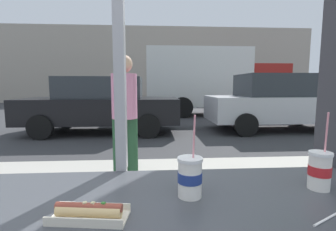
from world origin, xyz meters
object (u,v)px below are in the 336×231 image
at_px(parked_car_black, 102,104).
at_px(soda_cup_left, 320,170).
at_px(pedestrian, 125,111).
at_px(box_truck, 211,80).
at_px(hotdog_tray_near, 89,212).
at_px(soda_cup_right, 190,176).
at_px(parked_car_silver, 276,102).

bearing_deg(parked_car_black, soda_cup_left, -71.74).
bearing_deg(pedestrian, box_truck, 69.49).
xyz_separation_m(hotdog_tray_near, pedestrian, (-0.15, 2.40, 0.07)).
height_order(parked_car_black, pedestrian, pedestrian).
height_order(soda_cup_left, pedestrian, pedestrian).
xyz_separation_m(soda_cup_right, parked_car_black, (-1.61, 6.47, -0.21)).
relative_size(soda_cup_right, parked_car_black, 0.07).
xyz_separation_m(parked_car_black, parked_car_silver, (5.30, -0.00, 0.04)).
bearing_deg(parked_car_silver, hotdog_tray_near, -121.35).
bearing_deg(parked_car_silver, soda_cup_left, -116.22).
bearing_deg(soda_cup_right, parked_car_silver, 60.30).
height_order(hotdog_tray_near, parked_car_silver, parked_car_silver).
relative_size(parked_car_silver, pedestrian, 2.55).
height_order(soda_cup_right, box_truck, box_truck).
relative_size(hotdog_tray_near, box_truck, 0.04).
bearing_deg(hotdog_tray_near, box_truck, 74.50).
distance_m(parked_car_black, box_truck, 6.06).
bearing_deg(pedestrian, parked_car_silver, 45.22).
bearing_deg(pedestrian, soda_cup_left, -65.89).
bearing_deg(hotdog_tray_near, soda_cup_right, 21.79).
bearing_deg(parked_car_silver, box_truck, 103.60).
xyz_separation_m(hotdog_tray_near, parked_car_silver, (4.02, 6.61, -0.11)).
height_order(soda_cup_left, hotdog_tray_near, soda_cup_left).
bearing_deg(hotdog_tray_near, pedestrian, 93.56).
height_order(parked_car_silver, box_truck, box_truck).
distance_m(soda_cup_left, box_truck, 10.90).
distance_m(parked_car_silver, pedestrian, 5.93).
relative_size(hotdog_tray_near, pedestrian, 0.15).
xyz_separation_m(soda_cup_left, parked_car_silver, (3.17, 6.44, -0.17)).
bearing_deg(soda_cup_right, hotdog_tray_near, -158.21).
height_order(soda_cup_right, parked_car_silver, parked_car_silver).
distance_m(soda_cup_left, pedestrian, 2.45).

